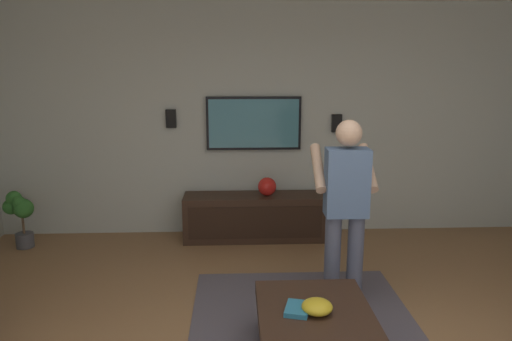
% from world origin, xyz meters
% --- Properties ---
extents(wall_back_tv, '(0.10, 6.95, 2.81)m').
position_xyz_m(wall_back_tv, '(3.17, 0.00, 1.41)').
color(wall_back_tv, '#B2B7AD').
rests_on(wall_back_tv, ground).
extents(coffee_table, '(1.00, 0.80, 0.40)m').
position_xyz_m(coffee_table, '(0.31, -0.08, 0.30)').
color(coffee_table, '#332116').
rests_on(coffee_table, ground).
extents(media_console, '(0.45, 1.70, 0.55)m').
position_xyz_m(media_console, '(2.83, 0.24, 0.28)').
color(media_console, '#332116').
rests_on(media_console, ground).
extents(tv, '(0.05, 1.15, 0.65)m').
position_xyz_m(tv, '(3.07, 0.24, 1.39)').
color(tv, black).
extents(person_standing, '(0.54, 0.54, 1.64)m').
position_xyz_m(person_standing, '(1.18, -0.47, 0.93)').
color(person_standing, '#4C5166').
rests_on(person_standing, ground).
extents(potted_plant_short, '(0.29, 0.36, 0.68)m').
position_xyz_m(potted_plant_short, '(2.62, 2.93, 0.43)').
color(potted_plant_short, '#4C4C51').
rests_on(potted_plant_short, ground).
extents(bowl, '(0.22, 0.22, 0.10)m').
position_xyz_m(bowl, '(0.28, -0.09, 0.45)').
color(bowl, gold).
rests_on(bowl, coffee_table).
extents(remote_white, '(0.14, 0.13, 0.02)m').
position_xyz_m(remote_white, '(0.33, -0.11, 0.41)').
color(remote_white, white).
rests_on(remote_white, coffee_table).
extents(book, '(0.25, 0.21, 0.04)m').
position_xyz_m(book, '(0.31, 0.05, 0.42)').
color(book, teal).
rests_on(book, coffee_table).
extents(vase_round, '(0.22, 0.22, 0.22)m').
position_xyz_m(vase_round, '(2.81, 0.09, 0.66)').
color(vase_round, red).
rests_on(vase_round, media_console).
extents(wall_speaker_left, '(0.06, 0.12, 0.22)m').
position_xyz_m(wall_speaker_left, '(3.09, -0.78, 1.38)').
color(wall_speaker_left, black).
extents(wall_speaker_right, '(0.06, 0.12, 0.22)m').
position_xyz_m(wall_speaker_right, '(3.09, 1.24, 1.45)').
color(wall_speaker_right, black).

